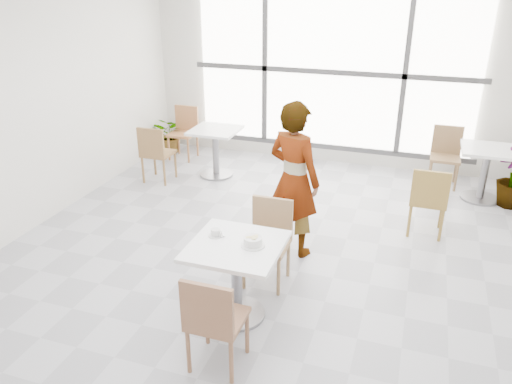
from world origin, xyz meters
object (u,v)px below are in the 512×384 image
(bg_table_right, at_px, (486,167))
(bg_chair_right_near, at_px, (429,197))
(bg_table_left, at_px, (216,146))
(bg_chair_left_far, at_px, (184,129))
(person, at_px, (294,180))
(bg_chair_right_far, at_px, (446,152))
(bg_chair_left_near, at_px, (155,151))
(main_table, at_px, (236,267))
(chair_far, at_px, (269,235))
(coffee_cup, at_px, (216,233))
(chair_near, at_px, (213,318))
(oatmeal_bowl, at_px, (253,241))
(plant_left, at_px, (171,135))

(bg_table_right, xyz_separation_m, bg_chair_right_near, (-0.72, -1.35, 0.01))
(bg_table_left, height_order, bg_chair_left_far, bg_chair_left_far)
(person, height_order, bg_chair_right_far, person)
(person, relative_size, bg_chair_left_near, 2.00)
(main_table, height_order, chair_far, chair_far)
(bg_chair_left_near, bearing_deg, coffee_cup, 128.90)
(chair_near, distance_m, bg_chair_left_far, 5.15)
(chair_far, bearing_deg, chair_near, -90.71)
(chair_near, xyz_separation_m, oatmeal_bowl, (0.07, 0.73, 0.29))
(chair_near, height_order, oatmeal_bowl, chair_near)
(main_table, xyz_separation_m, chair_far, (0.09, 0.68, -0.02))
(oatmeal_bowl, bearing_deg, plant_left, 126.20)
(oatmeal_bowl, height_order, bg_chair_left_near, bg_chair_left_near)
(oatmeal_bowl, relative_size, plant_left, 0.33)
(main_table, distance_m, chair_near, 0.71)
(bg_table_left, height_order, bg_table_right, same)
(bg_table_left, xyz_separation_m, bg_table_right, (3.86, 0.34, 0.00))
(bg_chair_left_near, bearing_deg, oatmeal_bowl, 132.98)
(main_table, height_order, bg_chair_right_near, bg_chair_right_near)
(chair_far, distance_m, oatmeal_bowl, 0.72)
(chair_near, bearing_deg, bg_chair_left_near, -54.74)
(person, distance_m, bg_table_right, 3.10)
(coffee_cup, distance_m, person, 1.30)
(bg_table_right, xyz_separation_m, bg_chair_left_far, (-4.70, 0.30, 0.01))
(bg_chair_left_near, bearing_deg, bg_table_left, -143.80)
(chair_far, relative_size, bg_chair_left_near, 1.00)
(chair_near, distance_m, bg_chair_left_near, 4.09)
(bg_chair_left_near, bearing_deg, chair_far, 140.63)
(bg_table_left, height_order, bg_chair_left_near, bg_chair_left_near)
(chair_near, distance_m, person, 2.06)
(coffee_cup, height_order, bg_chair_left_far, bg_chair_left_far)
(chair_far, xyz_separation_m, coffee_cup, (-0.32, -0.60, 0.28))
(person, relative_size, bg_chair_left_far, 2.00)
(bg_chair_right_near, bearing_deg, coffee_cup, 48.83)
(chair_far, xyz_separation_m, bg_chair_right_far, (1.71, 3.28, 0.00))
(chair_far, relative_size, plant_left, 1.36)
(oatmeal_bowl, relative_size, bg_chair_right_near, 0.24)
(coffee_cup, relative_size, bg_chair_left_far, 0.18)
(chair_far, xyz_separation_m, bg_chair_left_far, (-2.48, 3.14, 0.00))
(oatmeal_bowl, bearing_deg, bg_chair_right_far, 67.19)
(bg_table_right, distance_m, bg_chair_right_near, 1.53)
(chair_near, xyz_separation_m, bg_chair_left_far, (-2.46, 4.53, 0.00))
(oatmeal_bowl, relative_size, bg_chair_left_near, 0.24)
(main_table, height_order, oatmeal_bowl, oatmeal_bowl)
(bg_chair_left_far, bearing_deg, bg_chair_right_near, -22.51)
(coffee_cup, distance_m, bg_chair_left_near, 3.29)
(bg_chair_left_near, relative_size, bg_chair_right_far, 1.00)
(oatmeal_bowl, height_order, bg_chair_left_far, bg_chair_left_far)
(bg_chair_left_near, relative_size, bg_chair_left_far, 1.00)
(coffee_cup, relative_size, person, 0.09)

